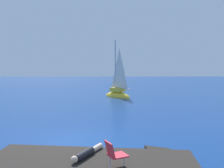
{
  "coord_description": "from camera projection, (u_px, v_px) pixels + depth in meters",
  "views": [
    {
      "loc": [
        1.64,
        -10.95,
        3.48
      ],
      "look_at": [
        1.73,
        12.84,
        1.81
      ],
      "focal_mm": 38.2,
      "sensor_mm": 36.0,
      "label": 1
    }
  ],
  "objects": [
    {
      "name": "boulder_inland",
      "position": [
        160.0,
        161.0,
        8.86
      ],
      "size": [
        1.29,
        1.44,
        0.91
      ],
      "primitive_type": "cube",
      "rotation": [
        0.16,
        0.04,
        1.72
      ],
      "color": "#29251E",
      "rests_on": "ground"
    },
    {
      "name": "ground_plane",
      "position": [
        76.0,
        142.0,
        11.16
      ],
      "size": [
        160.0,
        160.0,
        0.0
      ],
      "primitive_type": "plane",
      "color": "navy"
    },
    {
      "name": "person_sunbather",
      "position": [
        86.0,
        153.0,
        7.85
      ],
      "size": [
        0.93,
        1.63,
        0.25
      ],
      "rotation": [
        0.0,
        0.0,
        1.11
      ],
      "color": "black",
      "rests_on": "shore_ledge"
    },
    {
      "name": "boulder_seaward",
      "position": [
        16.0,
        160.0,
        8.98
      ],
      "size": [
        0.97,
        0.97,
        0.56
      ],
      "primitive_type": "cube",
      "rotation": [
        0.11,
        -0.12,
        0.59
      ],
      "color": "#2F2C26",
      "rests_on": "ground"
    },
    {
      "name": "beach_chair",
      "position": [
        113.0,
        153.0,
        6.96
      ],
      "size": [
        0.75,
        0.69,
        0.8
      ],
      "rotation": [
        0.0,
        0.0,
        0.45
      ],
      "color": "#E03342",
      "rests_on": "shore_ledge"
    },
    {
      "name": "sailboat_near",
      "position": [
        117.0,
        94.0,
        27.72
      ],
      "size": [
        3.56,
        3.71,
        7.3
      ],
      "rotation": [
        0.0,
        0.0,
        2.31
      ],
      "color": "yellow",
      "rests_on": "ground"
    }
  ]
}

